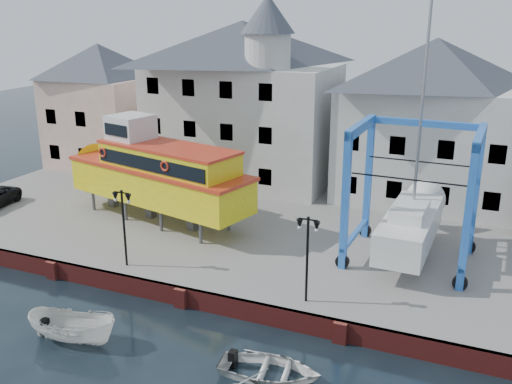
% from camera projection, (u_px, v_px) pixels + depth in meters
% --- Properties ---
extents(ground, '(140.00, 140.00, 0.00)m').
position_uv_depth(ground, '(182.00, 307.00, 28.06)').
color(ground, black).
rests_on(ground, ground).
extents(hardstanding, '(44.00, 22.00, 1.00)m').
position_uv_depth(hardstanding, '(266.00, 224.00, 37.54)').
color(hardstanding, slate).
rests_on(hardstanding, ground).
extents(quay_wall, '(44.00, 0.47, 1.00)m').
position_uv_depth(quay_wall, '(182.00, 297.00, 28.00)').
color(quay_wall, maroon).
rests_on(quay_wall, ground).
extents(building_pink, '(8.00, 7.00, 10.30)m').
position_uv_depth(building_pink, '(102.00, 105.00, 48.67)').
color(building_pink, '#C8A092').
rests_on(building_pink, hardstanding).
extents(building_white_main, '(14.00, 8.30, 14.00)m').
position_uv_depth(building_white_main, '(244.00, 100.00, 43.75)').
color(building_white_main, beige).
rests_on(building_white_main, hardstanding).
extents(building_white_right, '(12.00, 8.00, 11.20)m').
position_uv_depth(building_white_right, '(430.00, 121.00, 39.33)').
color(building_white_right, beige).
rests_on(building_white_right, hardstanding).
extents(lamp_post_left, '(1.12, 0.32, 4.20)m').
position_uv_depth(lamp_post_left, '(123.00, 209.00, 29.33)').
color(lamp_post_left, black).
rests_on(lamp_post_left, hardstanding).
extents(lamp_post_right, '(1.12, 0.32, 4.20)m').
position_uv_depth(lamp_post_right, '(308.00, 238.00, 25.60)').
color(lamp_post_right, black).
rests_on(lamp_post_right, hardstanding).
extents(tour_boat, '(15.54, 7.07, 6.58)m').
position_uv_depth(tour_boat, '(149.00, 172.00, 36.31)').
color(tour_boat, '#59595E').
rests_on(tour_boat, hardstanding).
extents(travel_lift, '(6.71, 9.40, 14.12)m').
position_uv_depth(travel_lift, '(413.00, 214.00, 30.92)').
color(travel_lift, '#204AB6').
rests_on(travel_lift, hardstanding).
extents(motorboat_a, '(4.39, 2.17, 1.63)m').
position_uv_depth(motorboat_a, '(74.00, 342.00, 25.10)').
color(motorboat_a, white).
rests_on(motorboat_a, ground).
extents(motorboat_b, '(4.49, 3.49, 0.85)m').
position_uv_depth(motorboat_b, '(269.00, 376.00, 22.72)').
color(motorboat_b, white).
rests_on(motorboat_b, ground).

